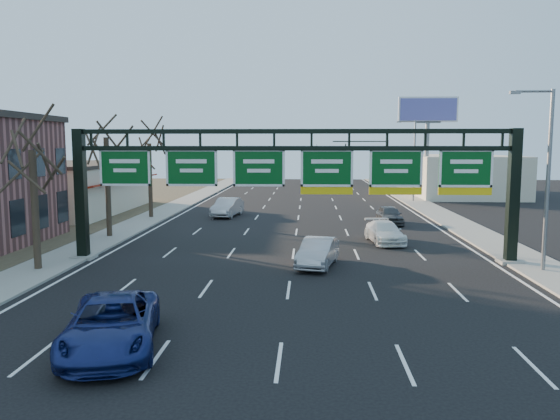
# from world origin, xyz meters

# --- Properties ---
(ground) EXTENTS (160.00, 160.00, 0.00)m
(ground) POSITION_xyz_m (0.00, 0.00, 0.00)
(ground) COLOR black
(ground) RESTS_ON ground
(sidewalk_left) EXTENTS (3.00, 120.00, 0.12)m
(sidewalk_left) POSITION_xyz_m (-12.80, 20.00, 0.06)
(sidewalk_left) COLOR gray
(sidewalk_left) RESTS_ON ground
(sidewalk_right) EXTENTS (3.00, 120.00, 0.12)m
(sidewalk_right) POSITION_xyz_m (12.80, 20.00, 0.06)
(sidewalk_right) COLOR gray
(sidewalk_right) RESTS_ON ground
(lane_markings) EXTENTS (21.60, 120.00, 0.01)m
(lane_markings) POSITION_xyz_m (0.00, 20.00, 0.01)
(lane_markings) COLOR white
(lane_markings) RESTS_ON ground
(sign_gantry) EXTENTS (24.60, 1.20, 7.20)m
(sign_gantry) POSITION_xyz_m (0.16, 8.00, 4.63)
(sign_gantry) COLOR black
(sign_gantry) RESTS_ON ground
(cream_strip) EXTENTS (10.90, 18.40, 4.70)m
(cream_strip) POSITION_xyz_m (-21.48, 29.00, 2.36)
(cream_strip) COLOR beige
(cream_strip) RESTS_ON ground
(building_right_distant) EXTENTS (12.00, 20.00, 5.00)m
(building_right_distant) POSITION_xyz_m (20.00, 50.00, 2.50)
(building_right_distant) COLOR beige
(building_right_distant) RESTS_ON ground
(tree_gantry) EXTENTS (3.60, 3.60, 8.48)m
(tree_gantry) POSITION_xyz_m (-12.80, 5.00, 7.11)
(tree_gantry) COLOR #32241C
(tree_gantry) RESTS_ON sidewalk_left
(tree_mid) EXTENTS (3.60, 3.60, 9.24)m
(tree_mid) POSITION_xyz_m (-12.80, 15.00, 7.85)
(tree_mid) COLOR #32241C
(tree_mid) RESTS_ON sidewalk_left
(tree_far) EXTENTS (3.60, 3.60, 8.86)m
(tree_far) POSITION_xyz_m (-12.80, 25.00, 7.48)
(tree_far) COLOR #32241C
(tree_far) RESTS_ON sidewalk_left
(streetlight_near) EXTENTS (2.15, 0.22, 9.00)m
(streetlight_near) POSITION_xyz_m (12.47, 6.00, 5.08)
(streetlight_near) COLOR slate
(streetlight_near) RESTS_ON sidewalk_right
(streetlight_far) EXTENTS (2.15, 0.22, 9.00)m
(streetlight_far) POSITION_xyz_m (12.47, 40.00, 5.08)
(streetlight_far) COLOR slate
(streetlight_far) RESTS_ON sidewalk_right
(billboard_right) EXTENTS (7.00, 0.50, 12.00)m
(billboard_right) POSITION_xyz_m (15.00, 44.98, 9.06)
(billboard_right) COLOR slate
(billboard_right) RESTS_ON ground
(traffic_signal_mast) EXTENTS (10.16, 0.54, 7.00)m
(traffic_signal_mast) POSITION_xyz_m (5.69, 55.00, 5.50)
(traffic_signal_mast) COLOR black
(traffic_signal_mast) RESTS_ON ground
(car_blue_suv) EXTENTS (3.87, 6.24, 1.61)m
(car_blue_suv) POSITION_xyz_m (-5.24, -5.31, 0.81)
(car_blue_suv) COLOR navy
(car_blue_suv) RESTS_ON ground
(car_silver_sedan) EXTENTS (2.47, 4.68, 1.47)m
(car_silver_sedan) POSITION_xyz_m (1.37, 6.76, 0.73)
(car_silver_sedan) COLOR #9D9DA1
(car_silver_sedan) RESTS_ON ground
(car_white_wagon) EXTENTS (2.49, 4.93, 1.37)m
(car_white_wagon) POSITION_xyz_m (5.83, 13.95, 0.69)
(car_white_wagon) COLOR white
(car_white_wagon) RESTS_ON ground
(car_grey_far) EXTENTS (1.92, 4.39, 1.47)m
(car_grey_far) POSITION_xyz_m (7.39, 22.46, 0.74)
(car_grey_far) COLOR #414346
(car_grey_far) RESTS_ON ground
(car_silver_distant) EXTENTS (2.49, 5.16, 1.63)m
(car_silver_distant) POSITION_xyz_m (-6.33, 26.46, 0.82)
(car_silver_distant) COLOR #B1B1B7
(car_silver_distant) RESTS_ON ground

